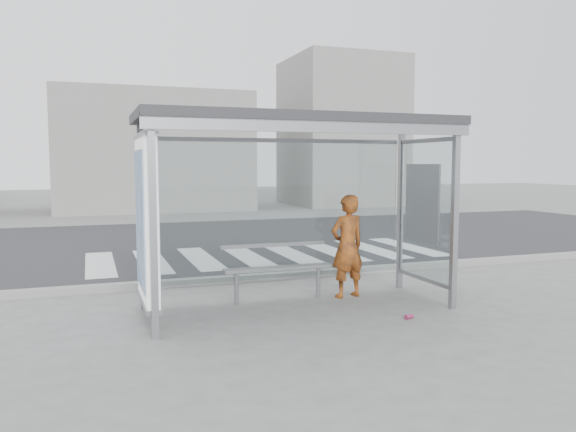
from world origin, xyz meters
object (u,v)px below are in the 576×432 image
at_px(bus_shelter, 271,164).
at_px(soda_can, 409,317).
at_px(person, 347,246).
at_px(bench, 278,267).

height_order(bus_shelter, soda_can, bus_shelter).
distance_m(bus_shelter, person, 1.81).
bearing_deg(bench, soda_can, -48.67).
bearing_deg(bus_shelter, soda_can, -33.79).
height_order(bus_shelter, person, bus_shelter).
distance_m(bus_shelter, bench, 1.57).
bearing_deg(bus_shelter, person, 14.22).
bearing_deg(person, soda_can, 90.11).
xyz_separation_m(bus_shelter, soda_can, (1.53, -1.02, -1.95)).
distance_m(bus_shelter, soda_can, 2.68).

